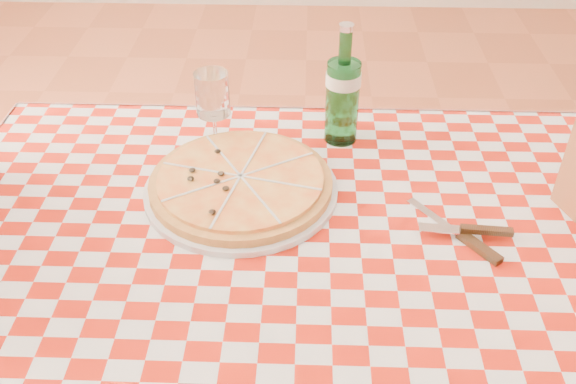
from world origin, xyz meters
name	(u,v)px	position (x,y,z in m)	size (l,w,h in m)	color
dining_table	(298,283)	(0.00, 0.00, 0.66)	(1.20, 0.80, 0.75)	brown
tablecloth	(299,244)	(0.00, 0.00, 0.75)	(1.30, 0.90, 0.01)	#A3170A
pizza_plate	(241,182)	(-0.11, 0.13, 0.78)	(0.36, 0.36, 0.05)	#D58F47
water_bottle	(343,85)	(0.08, 0.33, 0.88)	(0.07, 0.07, 0.25)	#196428
wine_glass	(214,112)	(-0.17, 0.28, 0.84)	(0.07, 0.07, 0.17)	white
cutlery	(460,231)	(0.27, 0.02, 0.77)	(0.22, 0.18, 0.02)	silver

